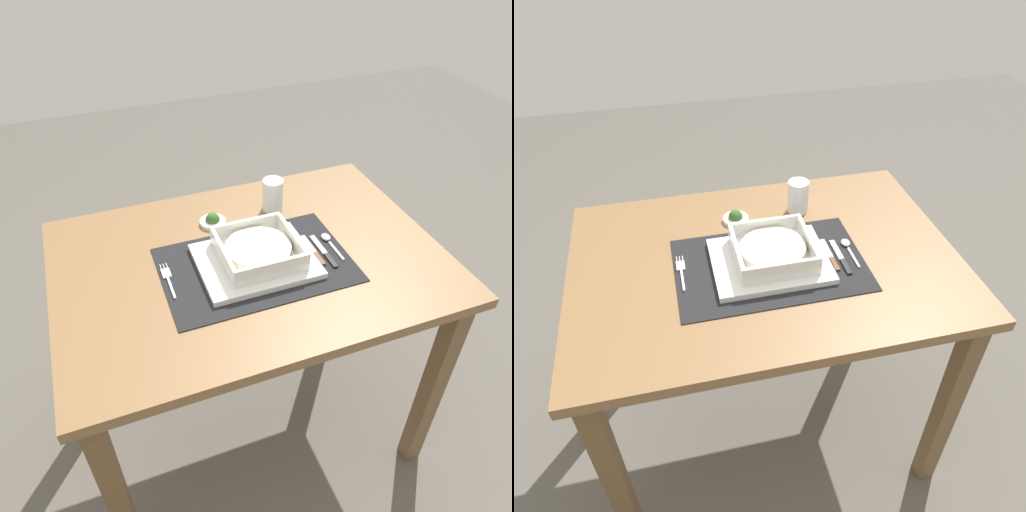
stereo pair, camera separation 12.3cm
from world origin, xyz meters
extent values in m
plane|color=#59544C|center=(0.00, 0.00, 0.00)|extent=(6.00, 6.00, 0.00)
cube|color=brown|center=(0.00, 0.00, 0.73)|extent=(1.00, 0.71, 0.03)
cube|color=brown|center=(-0.45, -0.30, 0.36)|extent=(0.05, 0.05, 0.72)
cube|color=brown|center=(0.45, -0.30, 0.36)|extent=(0.05, 0.05, 0.72)
cube|color=brown|center=(-0.45, 0.30, 0.36)|extent=(0.05, 0.05, 0.72)
cube|color=brown|center=(0.45, 0.30, 0.36)|extent=(0.05, 0.05, 0.72)
cube|color=black|center=(0.01, -0.03, 0.75)|extent=(0.48, 0.32, 0.00)
cube|color=white|center=(0.01, -0.03, 0.76)|extent=(0.29, 0.23, 0.02)
cube|color=white|center=(0.02, -0.02, 0.77)|extent=(0.20, 0.20, 0.01)
cube|color=white|center=(-0.08, -0.02, 0.80)|extent=(0.01, 0.20, 0.04)
cube|color=white|center=(0.11, -0.02, 0.80)|extent=(0.01, 0.20, 0.04)
cube|color=white|center=(0.02, -0.12, 0.80)|extent=(0.18, 0.01, 0.04)
cube|color=white|center=(0.02, 0.07, 0.80)|extent=(0.18, 0.01, 0.04)
cylinder|color=beige|center=(0.02, -0.02, 0.79)|extent=(0.17, 0.17, 0.02)
cube|color=silver|center=(-0.22, -0.05, 0.75)|extent=(0.01, 0.08, 0.00)
cube|color=silver|center=(-0.22, 0.01, 0.75)|extent=(0.02, 0.04, 0.00)
cylinder|color=silver|center=(-0.23, 0.04, 0.75)|extent=(0.00, 0.02, 0.00)
cylinder|color=silver|center=(-0.22, 0.04, 0.75)|extent=(0.00, 0.02, 0.00)
cylinder|color=silver|center=(-0.21, 0.04, 0.75)|extent=(0.00, 0.02, 0.00)
cube|color=silver|center=(0.22, -0.06, 0.75)|extent=(0.01, 0.08, 0.00)
ellipsoid|color=silver|center=(0.22, 0.00, 0.76)|extent=(0.02, 0.03, 0.01)
cube|color=black|center=(0.19, -0.09, 0.75)|extent=(0.01, 0.06, 0.01)
cube|color=silver|center=(0.19, -0.02, 0.75)|extent=(0.01, 0.08, 0.00)
cube|color=#59331E|center=(0.17, -0.08, 0.75)|extent=(0.01, 0.05, 0.01)
cube|color=silver|center=(0.17, -0.01, 0.75)|extent=(0.01, 0.08, 0.00)
cylinder|color=white|center=(0.14, 0.19, 0.80)|extent=(0.06, 0.06, 0.10)
cylinder|color=#338C3F|center=(0.14, 0.19, 0.77)|extent=(0.05, 0.05, 0.05)
cylinder|color=white|center=(-0.04, 0.18, 0.75)|extent=(0.07, 0.07, 0.01)
sphere|color=#335926|center=(-0.04, 0.18, 0.76)|extent=(0.04, 0.04, 0.04)
camera|label=1|loc=(-0.33, -0.93, 1.56)|focal=34.37mm
camera|label=2|loc=(-0.22, -0.97, 1.56)|focal=34.37mm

